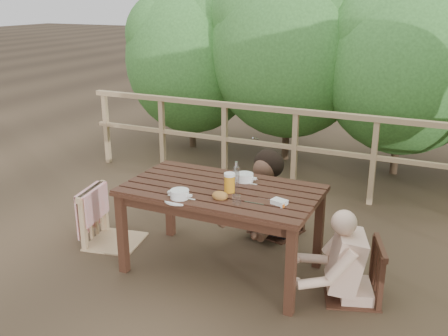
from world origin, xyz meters
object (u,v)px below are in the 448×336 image
at_px(beer_glass, 230,183).
at_px(butter_tub, 279,203).
at_px(chair_far, 278,191).
at_px(soup_near, 180,195).
at_px(chair_right, 355,246).
at_px(bottle, 236,175).
at_px(bread_roll, 220,196).
at_px(tumbler, 237,200).
at_px(diner_right, 361,227).
at_px(chair_left, 112,194).
at_px(woman, 279,167).
at_px(table, 221,230).
at_px(soup_far, 245,178).

relative_size(beer_glass, butter_tub, 1.48).
bearing_deg(chair_far, soup_near, -91.04).
bearing_deg(chair_right, bottle, -109.45).
bearing_deg(bread_roll, tumbler, -12.83).
distance_m(diner_right, bread_roll, 1.09).
bearing_deg(bread_roll, chair_left, 168.95).
relative_size(chair_far, bottle, 3.77).
bearing_deg(soup_near, woman, 72.90).
xyz_separation_m(woman, diner_right, (0.94, -0.85, -0.08)).
distance_m(chair_far, chair_right, 1.24).
height_order(table, diner_right, diner_right).
height_order(table, chair_left, chair_left).
distance_m(beer_glass, butter_tub, 0.45).
distance_m(chair_right, soup_far, 1.06).
relative_size(soup_near, soup_far, 1.00).
relative_size(diner_right, tumbler, 14.43).
distance_m(chair_far, woman, 0.24).
xyz_separation_m(chair_right, soup_near, (-1.30, -0.39, 0.34)).
bearing_deg(beer_glass, soup_near, -135.87).
bearing_deg(bottle, butter_tub, -24.30).
bearing_deg(soup_near, soup_far, 61.41).
bearing_deg(beer_glass, table, 149.77).
bearing_deg(table, chair_far, 77.98).
xyz_separation_m(chair_left, woman, (1.31, 0.88, 0.18)).
relative_size(table, tumbler, 19.19).
height_order(soup_near, beer_glass, beer_glass).
bearing_deg(beer_glass, chair_left, 176.52).
distance_m(bread_roll, beer_glass, 0.17).
distance_m(diner_right, bottle, 1.06).
bearing_deg(beer_glass, chair_far, 84.59).
height_order(diner_right, bottle, diner_right).
bearing_deg(bottle, woman, 84.04).
distance_m(woman, bread_roll, 1.13).
xyz_separation_m(beer_glass, butter_tub, (0.44, -0.07, -0.06)).
bearing_deg(woman, beer_glass, 101.02).
relative_size(chair_left, butter_tub, 8.52).
height_order(chair_right, beer_glass, beer_glass).
relative_size(bread_roll, bottle, 0.56).
relative_size(chair_far, diner_right, 0.73).
height_order(table, woman, woman).
bearing_deg(chair_far, bread_roll, -78.61).
bearing_deg(chair_right, soup_near, -91.52).
bearing_deg(chair_right, butter_tub, -90.56).
relative_size(chair_right, bread_roll, 6.70).
relative_size(chair_left, soup_near, 4.01).
bearing_deg(beer_glass, chair_right, 5.99).
height_order(chair_left, soup_near, chair_left).
relative_size(soup_near, bread_roll, 1.92).
distance_m(bottle, butter_tub, 0.49).
height_order(soup_far, bottle, bottle).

